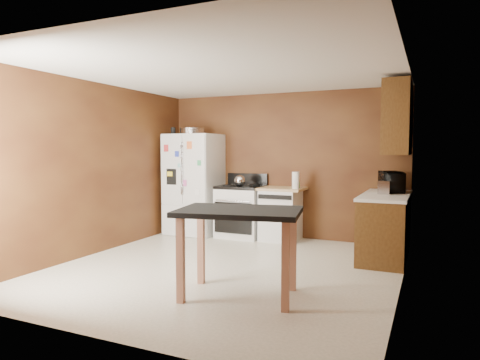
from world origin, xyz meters
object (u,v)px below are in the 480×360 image
Objects in this scene: dishwasher at (281,213)px; island at (239,223)px; microwave at (391,183)px; toaster at (384,187)px; pen_cup at (173,131)px; roasting_pan at (192,131)px; green_canister at (297,185)px; refrigerator at (194,184)px; gas_range at (241,211)px; paper_towel at (296,180)px; kettle at (240,181)px.

dishwasher is 2.88m from island.
microwave reaches higher than dishwasher.
toaster reaches higher than island.
pen_cup reaches higher than microwave.
dishwasher is at bearing 2.76° from roasting_pan.
dishwasher is (-0.28, -0.02, -0.49)m from green_canister.
pen_cup is 0.14× the size of dishwasher.
microwave is 3.40m from refrigerator.
gas_range is at bearing 65.86° from microwave.
pen_cup is at bearing -174.94° from green_canister.
paper_towel is at bearing 1.51° from pen_cup.
dishwasher is (1.63, 0.09, -0.45)m from refrigerator.
toaster is at bearing 144.00° from microwave.
green_canister is at bearing 3.18° from refrigerator.
paper_towel is 1.16m from gas_range.
pen_cup reaches higher than green_canister.
microwave is 0.28× the size of refrigerator.
roasting_pan reaches higher than dishwasher.
dishwasher is at bearing 63.34° from microwave.
pen_cup reaches higher than kettle.
gas_range is at bearing 105.87° from kettle.
refrigerator is at bearing -177.01° from dishwasher.
kettle is 0.11× the size of refrigerator.
pen_cup is 0.49× the size of toaster.
paper_towel is 0.20× the size of island.
dishwasher is at bearing 157.58° from paper_towel.
pen_cup is (-0.34, -0.10, 0.01)m from roasting_pan.
paper_towel reaches higher than dishwasher.
pen_cup reaches higher than refrigerator.
paper_towel is 1.06× the size of toaster.
paper_towel is 0.17m from green_canister.
pen_cup is 0.66× the size of kettle.
paper_towel is 1.44m from toaster.
roasting_pan is at bearing 173.37° from toaster.
refrigerator reaches higher than island.
gas_range is (0.94, 0.06, -1.39)m from roasting_pan.
microwave is at bearing 73.69° from toaster.
roasting_pan is 2.12m from paper_towel.
paper_towel is 0.15× the size of refrigerator.
pen_cup is 0.07× the size of refrigerator.
microwave is 1.87m from dishwasher.
kettle is 0.55m from gas_range.
green_canister is at bearing 61.32° from microwave.
green_canister is 0.56m from dishwasher.
toaster is 0.52× the size of microwave.
roasting_pan is 2.17m from dishwasher.
kettle is at bearing -5.21° from roasting_pan.
dishwasher is at bearing -175.70° from green_canister.
roasting_pan reaches higher than island.
toaster is at bearing -18.70° from green_canister.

